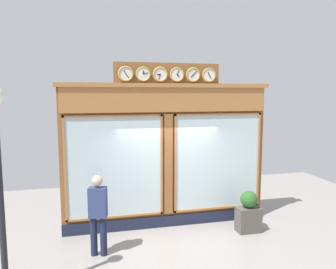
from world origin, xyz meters
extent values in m
cube|color=brown|center=(0.00, -0.15, 1.74)|extent=(5.13, 0.30, 3.47)
cube|color=#191E33|center=(0.00, 0.02, 0.14)|extent=(5.13, 0.08, 0.28)
cube|color=#A56936|center=(0.00, 0.04, 3.18)|extent=(5.02, 0.08, 0.59)
cube|color=#A56936|center=(0.00, 0.02, 3.52)|extent=(5.23, 0.20, 0.10)
cube|color=silver|center=(-1.31, 0.01, 1.59)|extent=(2.21, 0.02, 2.39)
cube|color=#A56936|center=(-1.31, 0.04, 2.81)|extent=(2.31, 0.04, 0.05)
cube|color=#A56936|center=(-1.31, 0.04, 0.37)|extent=(2.31, 0.04, 0.05)
cube|color=#A56936|center=(-2.44, 0.04, 1.59)|extent=(0.05, 0.04, 2.49)
cube|color=#A56936|center=(-0.18, 0.04, 1.59)|extent=(0.05, 0.04, 2.49)
cube|color=silver|center=(1.31, 0.01, 1.59)|extent=(2.21, 0.02, 2.39)
cube|color=#A56936|center=(1.31, 0.04, 2.81)|extent=(2.31, 0.04, 0.05)
cube|color=#A56936|center=(1.31, 0.04, 0.37)|extent=(2.31, 0.04, 0.05)
cube|color=#A56936|center=(2.44, 0.04, 1.59)|extent=(0.05, 0.04, 2.49)
cube|color=#A56936|center=(0.18, 0.04, 1.59)|extent=(0.05, 0.04, 2.49)
cube|color=brown|center=(0.00, 0.03, 1.59)|extent=(0.20, 0.10, 2.49)
cube|color=brown|center=(0.00, -0.02, 3.78)|extent=(2.59, 0.06, 0.55)
cylinder|color=silver|center=(-1.02, 0.06, 3.78)|extent=(0.29, 0.02, 0.29)
torus|color=#B79347|center=(-1.02, 0.06, 3.78)|extent=(0.35, 0.04, 0.35)
cube|color=black|center=(-1.00, 0.07, 3.82)|extent=(0.05, 0.01, 0.08)
cube|color=black|center=(-1.05, 0.07, 3.73)|extent=(0.08, 0.01, 0.11)
sphere|color=black|center=(-1.02, 0.08, 3.78)|extent=(0.02, 0.02, 0.02)
cylinder|color=silver|center=(-0.61, 0.06, 3.78)|extent=(0.29, 0.02, 0.29)
torus|color=#B79347|center=(-0.61, 0.06, 3.78)|extent=(0.36, 0.05, 0.36)
cube|color=black|center=(-0.58, 0.07, 3.75)|extent=(0.07, 0.01, 0.07)
cube|color=black|center=(-0.65, 0.07, 3.82)|extent=(0.10, 0.01, 0.09)
sphere|color=black|center=(-0.61, 0.08, 3.78)|extent=(0.02, 0.02, 0.02)
cylinder|color=silver|center=(-0.20, 0.06, 3.78)|extent=(0.29, 0.02, 0.29)
torus|color=#B79347|center=(-0.20, 0.06, 3.78)|extent=(0.35, 0.04, 0.35)
cube|color=black|center=(-0.23, 0.07, 3.75)|extent=(0.07, 0.01, 0.07)
cube|color=black|center=(-0.23, 0.07, 3.83)|extent=(0.06, 0.01, 0.11)
sphere|color=black|center=(-0.20, 0.08, 3.78)|extent=(0.02, 0.02, 0.02)
cylinder|color=silver|center=(0.20, 0.06, 3.78)|extent=(0.29, 0.02, 0.29)
torus|color=#B79347|center=(0.20, 0.06, 3.78)|extent=(0.36, 0.05, 0.36)
cube|color=black|center=(0.24, 0.07, 3.77)|extent=(0.08, 0.01, 0.03)
cube|color=black|center=(0.22, 0.07, 3.72)|extent=(0.05, 0.01, 0.12)
sphere|color=black|center=(0.20, 0.08, 3.78)|extent=(0.02, 0.02, 0.02)
cylinder|color=silver|center=(0.61, 0.06, 3.78)|extent=(0.29, 0.02, 0.29)
torus|color=#B79347|center=(0.61, 0.06, 3.78)|extent=(0.35, 0.04, 0.35)
cube|color=black|center=(0.61, 0.07, 3.82)|extent=(0.03, 0.01, 0.08)
cube|color=black|center=(0.55, 0.07, 3.80)|extent=(0.12, 0.01, 0.04)
sphere|color=black|center=(0.61, 0.08, 3.78)|extent=(0.02, 0.02, 0.02)
cylinder|color=silver|center=(1.02, 0.06, 3.78)|extent=(0.29, 0.02, 0.29)
torus|color=#B79347|center=(1.02, 0.06, 3.78)|extent=(0.36, 0.05, 0.36)
cube|color=black|center=(1.04, 0.07, 3.81)|extent=(0.05, 0.01, 0.08)
cube|color=black|center=(0.98, 0.07, 3.73)|extent=(0.08, 0.01, 0.11)
sphere|color=black|center=(1.02, 0.08, 3.78)|extent=(0.02, 0.02, 0.02)
cylinder|color=#191E38|center=(1.84, 1.10, 0.41)|extent=(0.14, 0.14, 0.82)
cylinder|color=#191E38|center=(1.64, 1.15, 0.41)|extent=(0.14, 0.14, 0.82)
cube|color=navy|center=(1.74, 1.12, 1.13)|extent=(0.40, 0.30, 0.62)
sphere|color=tan|center=(1.74, 1.12, 1.58)|extent=(0.22, 0.22, 0.22)
cylinder|color=black|center=(3.24, 2.32, 1.58)|extent=(0.10, 0.10, 3.15)
cube|color=#4C4742|center=(-1.81, 0.77, 0.30)|extent=(0.56, 0.36, 0.60)
sphere|color=#285623|center=(-1.81, 0.77, 0.81)|extent=(0.41, 0.41, 0.41)
camera|label=1|loc=(1.86, 7.69, 3.31)|focal=34.90mm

